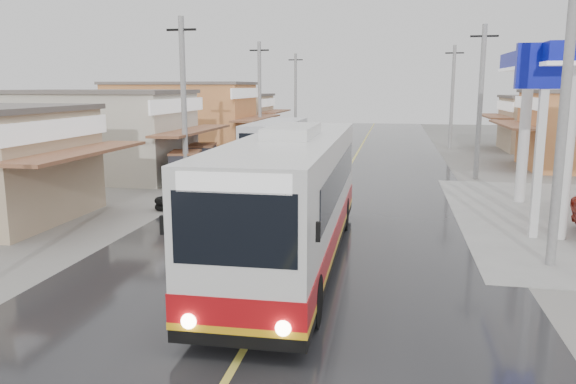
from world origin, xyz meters
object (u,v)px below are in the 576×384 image
tricycle_far (202,158)px  tyre_stack (167,203)px  coach_bus (293,198)px  second_bus (276,145)px  cyclist (208,199)px  tricycle_near (185,167)px

tricycle_far → tyre_stack: bearing=-91.5°
coach_bus → tyre_stack: (-6.17, 5.73, -1.59)m
coach_bus → second_bus: (-3.99, 16.67, -0.29)m
tricycle_far → tyre_stack: size_ratio=2.38×
second_bus → cyclist: size_ratio=4.44×
second_bus → tricycle_far: 4.42m
coach_bus → tyre_stack: size_ratio=12.44×
cyclist → tricycle_near: 6.56m
tricycle_far → tricycle_near: bearing=-95.6°
second_bus → coach_bus: bearing=-76.4°
second_bus → cyclist: (-0.21, -11.63, -0.91)m
cyclist → tyre_stack: cyclist is taller
second_bus → tricycle_near: 6.76m
tricycle_near → tyre_stack: bearing=-90.7°
tricycle_near → tricycle_far: bearing=82.5°
tricycle_near → tricycle_far: 3.46m
cyclist → tricycle_far: 9.85m
coach_bus → second_bus: 17.15m
tricycle_near → tyre_stack: 5.26m
coach_bus → tricycle_far: (-7.65, 14.25, -0.84)m
tyre_stack → tricycle_far: bearing=99.9°
tyre_stack → coach_bus: bearing=-42.9°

